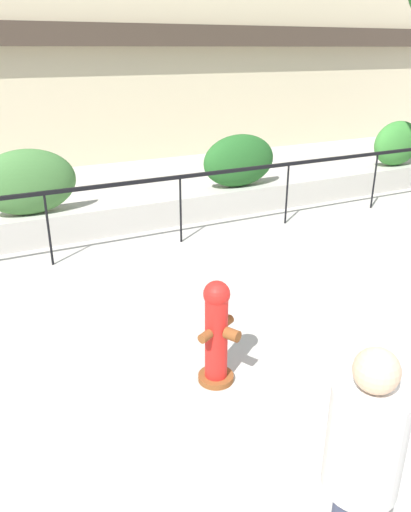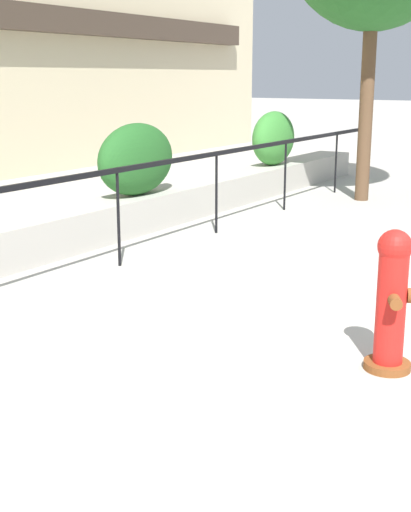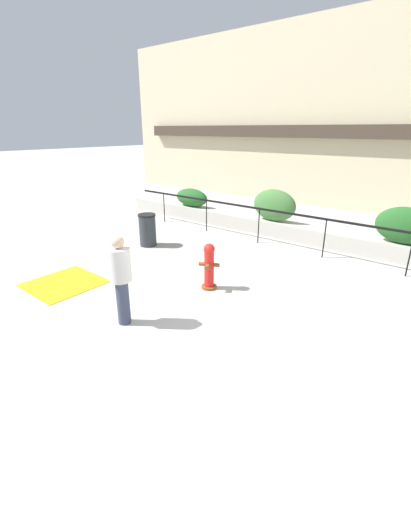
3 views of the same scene
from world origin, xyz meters
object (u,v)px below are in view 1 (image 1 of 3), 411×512
object	(u,v)px
hedge_bush_3	(397,143)
fire_hydrant	(217,332)
pedestrian	(361,469)
hedge_bush_1	(27,182)
hedge_bush_2	(239,161)

from	to	relation	value
hedge_bush_3	fire_hydrant	world-z (taller)	hedge_bush_3
pedestrian	fire_hydrant	bearing A→B (deg)	81.98
fire_hydrant	pedestrian	size ratio (longest dim) A/B	0.62
hedge_bush_1	pedestrian	distance (m)	6.97
fire_hydrant	pedestrian	distance (m)	2.26
hedge_bush_2	pedestrian	size ratio (longest dim) A/B	0.89
hedge_bush_3	fire_hydrant	size ratio (longest dim) A/B	1.18
hedge_bush_1	pedestrian	world-z (taller)	pedestrian
pedestrian	hedge_bush_1	bearing A→B (deg)	95.23
hedge_bush_1	hedge_bush_2	distance (m)	3.97
hedge_bush_3	fire_hydrant	bearing A→B (deg)	-146.77
hedge_bush_1	hedge_bush_3	bearing A→B (deg)	0.00
hedge_bush_3	pedestrian	size ratio (longest dim) A/B	0.74
hedge_bush_3	pedestrian	xyz separation A→B (m)	(-7.56, -6.94, -0.02)
hedge_bush_2	fire_hydrant	distance (m)	5.65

